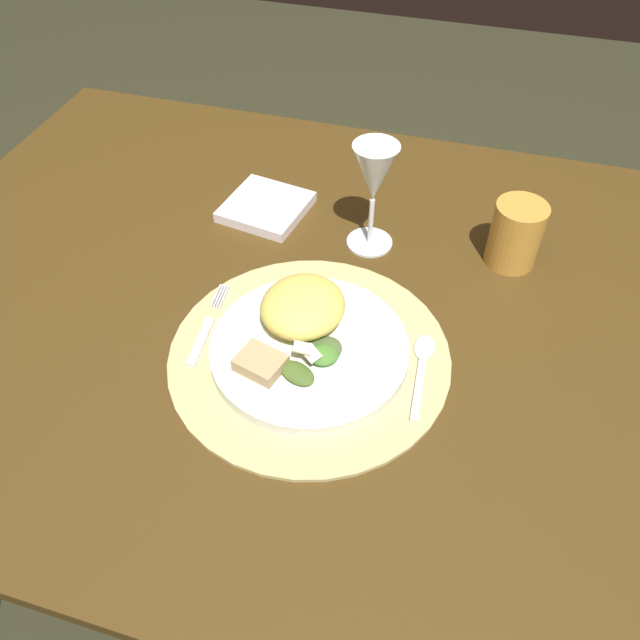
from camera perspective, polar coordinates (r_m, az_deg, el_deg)
The scene contains 12 objects.
ground_plane at distance 1.54m, azimuth -1.70°, elevation -17.92°, with size 6.00×6.00×0.00m, color #2C2B1A.
dining_table at distance 1.01m, azimuth -2.47°, elevation -2.44°, with size 1.26×0.97×0.74m.
placemat at distance 0.84m, azimuth -0.96°, elevation -3.17°, with size 0.37×0.37×0.01m, color tan.
dinner_plate at distance 0.83m, azimuth -0.97°, elevation -2.63°, with size 0.26×0.26×0.02m, color silver.
pasta_serving at distance 0.84m, azimuth -1.56°, elevation 1.24°, with size 0.12×0.11×0.05m, color #E6CD57.
salad_greens at distance 0.80m, azimuth -0.35°, elevation -3.42°, with size 0.08×0.10×0.03m.
bread_piece at distance 0.80m, azimuth -5.39°, elevation -3.88°, with size 0.06×0.05×0.02m, color tan.
fork at distance 0.88m, azimuth -10.17°, elevation -0.65°, with size 0.03×0.15×0.00m.
spoon at distance 0.84m, azimuth 9.24°, elevation -3.61°, with size 0.03×0.14×0.01m.
napkin at distance 1.08m, azimuth -4.89°, elevation 10.12°, with size 0.13×0.13×0.02m, color white.
wine_glass at distance 0.94m, azimuth 4.90°, elevation 12.67°, with size 0.07×0.07×0.17m.
amber_tumbler at distance 0.99m, azimuth 17.23°, elevation 7.40°, with size 0.08×0.08×0.10m, color gold.
Camera 1 is at (0.23, -0.62, 1.39)m, focal length 35.47 mm.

